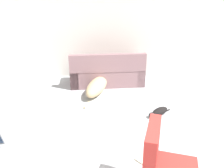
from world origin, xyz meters
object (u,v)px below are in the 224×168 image
(couch, at_px, (107,74))
(cat, at_px, (159,112))
(dog, at_px, (98,86))
(book_cream, at_px, (143,159))

(couch, relative_size, cat, 3.71)
(dog, height_order, book_cream, dog)
(couch, bearing_deg, cat, 115.61)
(dog, bearing_deg, cat, -117.57)
(cat, bearing_deg, book_cream, 31.88)
(couch, distance_m, cat, 1.96)
(dog, bearing_deg, couch, -6.82)
(book_cream, bearing_deg, couch, 98.70)
(dog, distance_m, book_cream, 2.49)
(book_cream, bearing_deg, dog, 105.88)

